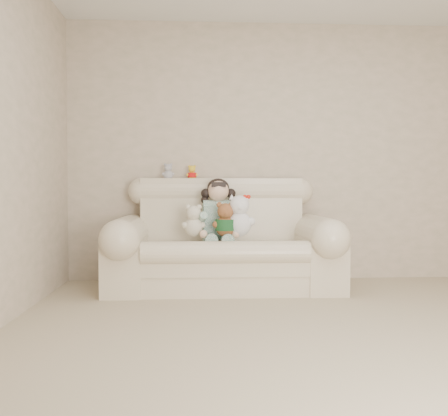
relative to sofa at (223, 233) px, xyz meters
The scene contains 9 objects.
floor 2.18m from the sofa, 70.22° to the right, with size 5.00×5.00×0.00m, color gray.
wall_back 1.18m from the sofa, 35.13° to the left, with size 4.50×4.50×0.00m, color beige.
sofa is the anchor object (origin of this frame).
seated_child 0.23m from the sofa, 118.04° to the left, with size 0.37×0.45×0.61m, color #33765E, non-canonical shape.
brown_teddy 0.22m from the sofa, 86.46° to the right, with size 0.23×0.18×0.36m, color brown, non-canonical shape.
white_cat 0.28m from the sofa, 43.98° to the right, with size 0.28×0.22×0.44m, color white, non-canonical shape.
cream_teddy 0.33m from the sofa, 160.43° to the right, with size 0.21×0.16×0.33m, color #EEE7CF, non-canonical shape.
yellow_mini_bear 0.76m from the sofa, 127.03° to the left, with size 0.11×0.09×0.17m, color yellow, non-canonical shape.
grey_mini_plush 0.86m from the sofa, 146.39° to the left, with size 0.12×0.09×0.19m, color #A9A9B0, non-canonical shape.
Camera 1 is at (-0.96, -2.57, 0.91)m, focal length 40.07 mm.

